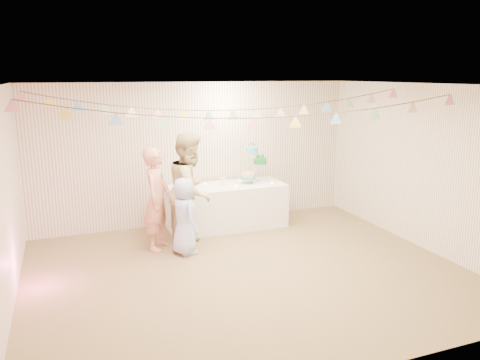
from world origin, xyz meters
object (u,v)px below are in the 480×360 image
object	(u,v)px
table	(227,206)
person_adult_a	(157,199)
cake_stand	(254,166)
person_adult_b	(191,190)
person_child	(184,216)

from	to	relation	value
table	person_adult_a	distance (m)	1.57
cake_stand	person_adult_b	distance (m)	1.60
cake_stand	person_child	xyz separation A→B (m)	(-1.59, -1.04, -0.49)
person_child	cake_stand	bearing A→B (deg)	-67.12
table	cake_stand	distance (m)	0.89
cake_stand	person_child	world-z (taller)	cake_stand
table	person_child	distance (m)	1.45
table	person_adult_a	xyz separation A→B (m)	(-1.38, -0.62, 0.43)
cake_stand	person_adult_b	size ratio (longest dim) A/B	0.37
table	person_adult_b	xyz separation A→B (m)	(-0.85, -0.71, 0.53)
person_adult_b	person_child	bearing A→B (deg)	176.99
table	person_adult_b	bearing A→B (deg)	-140.35
table	cake_stand	xyz separation A→B (m)	(0.55, 0.05, 0.70)
person_child	table	bearing A→B (deg)	-56.69
person_adult_a	cake_stand	bearing A→B (deg)	-42.40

